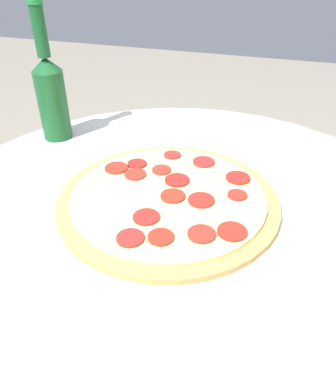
# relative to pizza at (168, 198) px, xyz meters

# --- Properties ---
(table) EXTENTS (0.88, 0.88, 0.75)m
(table) POSITION_rel_pizza_xyz_m (0.01, 0.02, -0.19)
(table) COLOR silver
(table) RESTS_ON ground_plane
(pizza) EXTENTS (0.37, 0.37, 0.02)m
(pizza) POSITION_rel_pizza_xyz_m (0.00, 0.00, 0.00)
(pizza) COLOR tan
(pizza) RESTS_ON table
(beer_bottle) EXTENTS (0.06, 0.06, 0.27)m
(beer_bottle) POSITION_rel_pizza_xyz_m (-0.16, -0.31, 0.09)
(beer_bottle) COLOR #195628
(beer_bottle) RESTS_ON table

